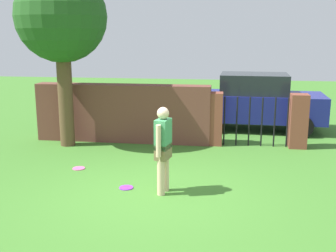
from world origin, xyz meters
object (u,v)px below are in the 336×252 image
object	(u,v)px
tree	(61,19)
car	(253,102)
person	(163,146)
frisbee_purple	(126,188)
frisbee_pink	(79,168)

from	to	relation	value
tree	car	distance (m)	6.12
person	car	xyz separation A→B (m)	(1.94, 5.63, -0.04)
frisbee_purple	frisbee_pink	size ratio (longest dim) A/B	1.00
person	frisbee_pink	distance (m)	2.50
tree	person	distance (m)	4.88
person	car	size ratio (longest dim) A/B	0.38
car	frisbee_purple	bearing A→B (deg)	-113.65
frisbee_purple	tree	bearing A→B (deg)	128.62
person	frisbee_pink	size ratio (longest dim) A/B	6.00
person	frisbee_pink	xyz separation A→B (m)	(-2.06, 1.12, -0.89)
car	person	bearing A→B (deg)	-106.71
tree	person	bearing A→B (deg)	-44.62
car	frisbee_purple	size ratio (longest dim) A/B	15.80
tree	car	xyz separation A→B (m)	(4.98, 2.63, -2.40)
frisbee_pink	frisbee_purple	bearing A→B (deg)	-37.09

